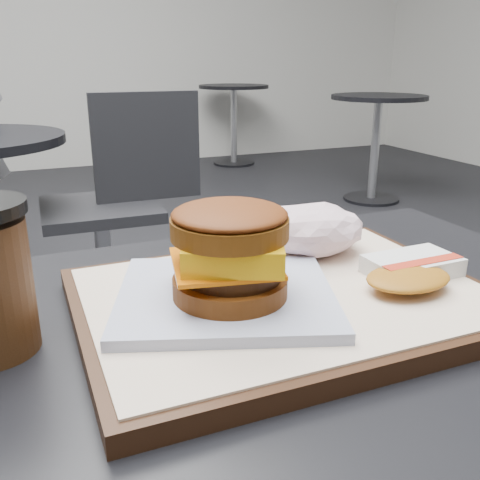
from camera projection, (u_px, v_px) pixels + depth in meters
name	position (u px, v px, depth m)	size (l,w,h in m)	color
serving_tray	(285.00, 300.00, 0.50)	(0.38, 0.28, 0.02)	black
breakfast_sandwich	(229.00, 263.00, 0.46)	(0.24, 0.22, 0.09)	silver
hash_brown	(410.00, 271.00, 0.52)	(0.12, 0.09, 0.02)	silver
crumpled_wrapper	(311.00, 230.00, 0.59)	(0.12, 0.10, 0.05)	white
neighbor_chair	(117.00, 194.00, 2.00)	(0.61, 0.43, 0.88)	#A5A5AA
bg_table_near	(377.00, 122.00, 3.76)	(0.66, 0.66, 0.75)	black
bg_table_far	(234.00, 105.00, 5.09)	(0.66, 0.66, 0.75)	black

